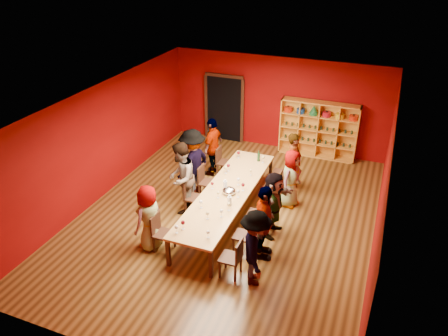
{
  "coord_description": "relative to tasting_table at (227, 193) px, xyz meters",
  "views": [
    {
      "loc": [
        3.27,
        -8.51,
        6.24
      ],
      "look_at": [
        -0.23,
        0.39,
        1.15
      ],
      "focal_mm": 35.0,
      "sensor_mm": 36.0,
      "label": 1
    }
  ],
  "objects": [
    {
      "name": "room_shell",
      "position": [
        0.0,
        0.0,
        0.8
      ],
      "size": [
        7.1,
        9.1,
        3.04
      ],
      "color": "#4D3214",
      "rests_on": "ground"
    },
    {
      "name": "tasting_table",
      "position": [
        0.0,
        0.0,
        0.0
      ],
      "size": [
        1.1,
        4.5,
        0.75
      ],
      "color": "tan",
      "rests_on": "ground"
    },
    {
      "name": "doorway",
      "position": [
        -1.8,
        4.43,
        0.42
      ],
      "size": [
        1.4,
        0.17,
        2.3
      ],
      "color": "black",
      "rests_on": "ground"
    },
    {
      "name": "shelving_unit",
      "position": [
        1.4,
        4.32,
        0.28
      ],
      "size": [
        2.4,
        0.4,
        1.8
      ],
      "color": "gold",
      "rests_on": "ground"
    },
    {
      "name": "chair_person_left_0",
      "position": [
        -0.91,
        -1.73,
        -0.2
      ],
      "size": [
        0.42,
        0.42,
        0.89
      ],
      "color": "black",
      "rests_on": "ground"
    },
    {
      "name": "person_left_0",
      "position": [
        -1.17,
        -1.73,
        0.08
      ],
      "size": [
        0.56,
        0.83,
        1.55
      ],
      "primitive_type": "imported",
      "rotation": [
        0.0,
        0.0,
        -1.78
      ],
      "color": "pink",
      "rests_on": "ground"
    },
    {
      "name": "chair_person_left_2",
      "position": [
        -0.91,
        -0.11,
        -0.2
      ],
      "size": [
        0.42,
        0.42,
        0.89
      ],
      "color": "black",
      "rests_on": "ground"
    },
    {
      "name": "person_left_2",
      "position": [
        -1.19,
        -0.11,
        0.23
      ],
      "size": [
        0.66,
        0.98,
        1.86
      ],
      "primitive_type": "imported",
      "rotation": [
        0.0,
        0.0,
        -1.38
      ],
      "color": "#5472AE",
      "rests_on": "ground"
    },
    {
      "name": "chair_person_left_3",
      "position": [
        -0.91,
        0.71,
        -0.2
      ],
      "size": [
        0.42,
        0.42,
        0.89
      ],
      "color": "black",
      "rests_on": "ground"
    },
    {
      "name": "person_left_3",
      "position": [
        -1.25,
        0.71,
        0.24
      ],
      "size": [
        0.75,
        1.29,
        1.88
      ],
      "primitive_type": "imported",
      "rotation": [
        0.0,
        0.0,
        -1.78
      ],
      "color": "pink",
      "rests_on": "ground"
    },
    {
      "name": "chair_person_left_4",
      "position": [
        -0.91,
        1.96,
        -0.2
      ],
      "size": [
        0.42,
        0.42,
        0.89
      ],
      "color": "black",
      "rests_on": "ground"
    },
    {
      "name": "person_left_4",
      "position": [
        -1.2,
        1.96,
        0.17
      ],
      "size": [
        0.53,
        1.05,
        1.75
      ],
      "primitive_type": "imported",
      "rotation": [
        0.0,
        0.0,
        -1.63
      ],
      "color": "#49494E",
      "rests_on": "ground"
    },
    {
      "name": "chair_person_right_0",
      "position": [
        0.91,
        -1.95,
        -0.2
      ],
      "size": [
        0.42,
        0.42,
        0.89
      ],
      "color": "black",
      "rests_on": "ground"
    },
    {
      "name": "person_right_0",
      "position": [
        1.35,
        -1.95,
        0.13
      ],
      "size": [
        0.81,
        1.16,
        1.67
      ],
      "primitive_type": "imported",
      "rotation": [
        0.0,
        0.0,
        1.95
      ],
      "color": "#141D38",
      "rests_on": "ground"
    },
    {
      "name": "chair_person_right_1",
      "position": [
        0.91,
        -1.14,
        -0.2
      ],
      "size": [
        0.42,
        0.42,
        0.89
      ],
      "color": "black",
      "rests_on": "ground"
    },
    {
      "name": "person_right_1",
      "position": [
        1.27,
        -1.14,
        0.18
      ],
      "size": [
        0.66,
        1.1,
        1.75
      ],
      "primitive_type": "imported",
      "rotation": [
        0.0,
        0.0,
        1.77
      ],
      "color": "#4A4A4F",
      "rests_on": "ground"
    },
    {
      "name": "chair_person_right_2",
      "position": [
        0.91,
        -0.24,
        -0.2
      ],
      "size": [
        0.42,
        0.42,
        0.89
      ],
      "color": "black",
      "rests_on": "ground"
    },
    {
      "name": "person_right_2",
      "position": [
        1.24,
        -0.24,
        0.11
      ],
      "size": [
        0.57,
        1.53,
        1.61
      ],
      "primitive_type": "imported",
      "rotation": [
        0.0,
        0.0,
        1.47
      ],
      "color": "#131C35",
      "rests_on": "ground"
    },
    {
      "name": "chair_person_right_3",
      "position": [
        0.91,
        1.14,
        -0.2
      ],
      "size": [
        0.42,
        0.42,
        0.89
      ],
      "color": "black",
      "rests_on": "ground"
    },
    {
      "name": "person_right_3",
      "position": [
        1.3,
        1.14,
        0.08
      ],
      "size": [
        0.58,
        0.83,
        1.55
      ],
      "primitive_type": "imported",
      "rotation": [
        0.0,
        0.0,
        1.33
      ],
      "color": "#545359",
      "rests_on": "ground"
    },
    {
      "name": "chair_person_right_4",
      "position": [
        0.91,
        1.95,
        -0.2
      ],
      "size": [
        0.42,
        0.42,
        0.89
      ],
      "color": "black",
      "rests_on": "ground"
    },
    {
      "name": "person_right_4",
      "position": [
        1.18,
        1.95,
        0.13
      ],
      "size": [
        0.48,
        0.63,
        1.67
      ],
      "primitive_type": "imported",
      "rotation": [
        0.0,
        0.0,
        1.52
      ],
      "color": "#151C3C",
      "rests_on": "ground"
    },
    {
      "name": "wine_glass_0",
      "position": [
        0.28,
        -1.08,
        0.2
      ],
      "size": [
        0.08,
        0.08,
        0.2
      ],
      "color": "white",
      "rests_on": "tasting_table"
    },
    {
      "name": "wine_glass_1",
      "position": [
        0.16,
        0.37,
        0.2
      ],
      "size": [
        0.08,
        0.08,
        0.21
      ],
      "color": "white",
      "rests_on": "tasting_table"
    },
    {
      "name": "wine_glass_2",
      "position": [
        -0.33,
        0.96,
        0.21
      ],
      "size": [
        0.09,
        0.09,
        0.22
      ],
      "color": "white",
      "rests_on": "tasting_table"
    },
    {
      "name": "wine_glass_3",
      "position": [
        0.36,
        0.15,
        0.21
      ],
      "size": [
        0.09,
        0.09,
        0.22
      ],
      "color": "white",
      "rests_on": "tasting_table"
    },
    {
      "name": "wine_glass_4",
      "position": [
        -0.08,
        -0.37,
        0.18
      ],
      "size": [
        0.07,
        0.07,
        0.18
      ],
      "color": "white",
      "rests_on": "tasting_table"
    },
    {
      "name": "wine_glass_5",
      "position": [
        -0.35,
        0.82,
        0.21
      ],
      "size": [
        0.09,
        0.09,
        0.22
      ],
      "color": "white",
      "rests_on": "tasting_table"
    },
    {
      "name": "wine_glass_6",
      "position": [
        -0.38,
        -0.03,
        0.19
      ],
      "size": [
        0.08,
        0.08,
        0.19
      ],
      "color": "white",
      "rests_on": "tasting_table"
    },
    {
      "name": "wine_glass_7",
      "position": [
        -0.35,
        1.78,
        0.21
      ],
      "size": [
        0.09,
        0.09,
        0.21
      ],
      "color": "white",
      "rests_on": "tasting_table"
    },
    {
      "name": "wine_glass_8",
      "position": [
        -0.28,
        -0.91,
        0.2
      ],
      "size": [
        0.08,
        0.08,
        0.21
      ],
      "color": "white",
      "rests_on": "tasting_table"
    },
    {
      "name": "wine_glass_9",
      "position": [
        0.03,
        -1.27,
        0.2
      ],
      "size": [
        0.08,
        0.08,
        0.2
      ],
      "color": "white",
      "rests_on": "tasting_table"
    },
    {
      "name": "wine_glass_10",
      "position": [
        0.35,
        -0.78,
        0.21
      ],
      "size": [
        0.09,
        0.09,
        0.22
      ],
      "color": "white",
      "rests_on": "tasting_table"
    },
    {
      "name": "wine_glass_11",
      "position": [
        0.31,
        -1.88,
        0.18
      ],
      "size": [
        0.07,
        0.07,
        0.18
      ],
      "color": "white",
      "rests_on": "tasting_table"
    },
    {
      "name": "wine_glass_12",
      "position": [
        -0.38,
        1.86,
        0.18
      ],
      "size": [
        0.07,
        0.07,
        0.18
      ],
      "color": "white",
      "rests_on": "tasting_table"
    },
    {
      "name": "wine_glass_13",
      "position": [
        -0.3,
        -1.8,
        0.21
      ],
      "size": [
        0.09,
        0.09,
        0.22
      ],
      "color": "white",
      "rests_on": "tasting_table"
    },
    {
      "name": "wine_glass_14",
      "position": [
        -0.36,
        -1.98,
        0.2
      ],
      "size": [
        0.08,
        0.08,
        0.2
      ],
      "color": "white",
      "rests_on": "tasting_table"
    },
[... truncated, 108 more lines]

